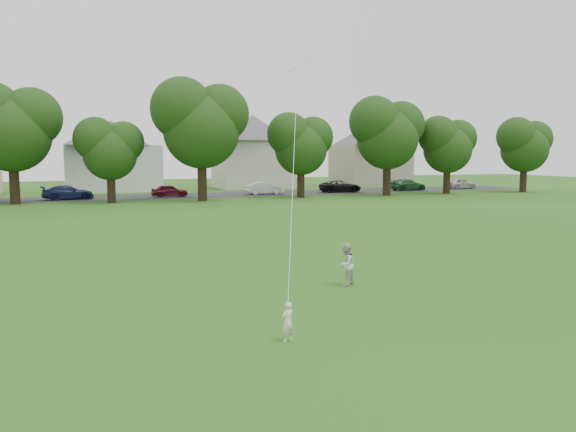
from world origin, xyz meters
name	(u,v)px	position (x,y,z in m)	size (l,w,h in m)	color
ground	(297,323)	(0.00, 0.00, 0.00)	(160.00, 160.00, 0.00)	#245112
street	(122,197)	(0.00, 42.00, 0.01)	(90.00, 7.00, 0.01)	#2D2D30
toddler	(288,322)	(-0.67, -1.13, 0.43)	(0.31, 0.21, 0.86)	silver
older_boy	(346,264)	(2.84, 2.97, 0.64)	(0.62, 0.49, 1.28)	beige
kite	(294,154)	(1.37, 3.50, 3.95)	(2.51, 5.07, 12.11)	white
tree_row	(141,127)	(1.12, 36.15, 6.21)	(81.75, 8.97, 10.64)	black
parked_cars	(181,190)	(5.31, 41.00, 0.63)	(72.09, 2.50, 1.29)	black
house_row	(101,145)	(-1.06, 52.00, 5.00)	(76.66, 14.24, 10.13)	beige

